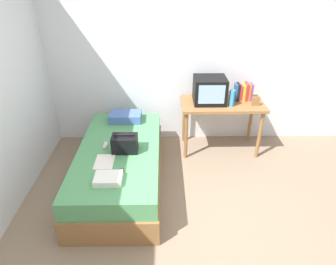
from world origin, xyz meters
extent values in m
plane|color=#84705B|center=(0.00, 0.00, 0.00)|extent=(8.00, 8.00, 0.00)
cube|color=silver|center=(0.00, 2.00, 1.30)|extent=(5.20, 0.10, 2.60)
cube|color=olive|center=(-0.82, 0.79, 0.15)|extent=(1.00, 2.00, 0.30)
cube|color=#4C935B|center=(-0.82, 0.79, 0.41)|extent=(0.97, 1.94, 0.22)
cube|color=olive|center=(0.57, 1.59, 0.75)|extent=(1.16, 0.60, 0.04)
cylinder|color=olive|center=(0.05, 1.35, 0.36)|extent=(0.05, 0.05, 0.73)
cylinder|color=olive|center=(1.09, 1.35, 0.36)|extent=(0.05, 0.05, 0.73)
cylinder|color=olive|center=(0.05, 1.83, 0.36)|extent=(0.05, 0.05, 0.73)
cylinder|color=olive|center=(1.09, 1.83, 0.36)|extent=(0.05, 0.05, 0.73)
cube|color=black|center=(0.37, 1.61, 0.95)|extent=(0.44, 0.38, 0.36)
cube|color=#8CB2E0|center=(0.37, 1.41, 0.96)|extent=(0.35, 0.01, 0.26)
cylinder|color=#3399DB|center=(0.66, 1.47, 0.88)|extent=(0.07, 0.07, 0.23)
cube|color=#2D5699|center=(0.76, 1.69, 0.88)|extent=(0.03, 0.14, 0.24)
cube|color=black|center=(0.79, 1.69, 0.89)|extent=(0.03, 0.15, 0.24)
cube|color=#B72D33|center=(0.83, 1.69, 0.87)|extent=(0.04, 0.14, 0.22)
cube|color=gold|center=(0.87, 1.69, 0.88)|extent=(0.04, 0.14, 0.23)
cube|color=#B72D33|center=(0.91, 1.69, 0.89)|extent=(0.04, 0.15, 0.25)
cube|color=#CC7233|center=(0.95, 1.69, 0.88)|extent=(0.03, 0.14, 0.23)
cube|color=#7A3D89|center=(0.98, 1.69, 0.89)|extent=(0.03, 0.13, 0.24)
cube|color=olive|center=(1.00, 1.48, 0.83)|extent=(0.11, 0.02, 0.13)
cube|color=#4766AD|center=(-0.81, 1.53, 0.58)|extent=(0.44, 0.28, 0.12)
cube|color=black|center=(-0.73, 0.73, 0.62)|extent=(0.30, 0.20, 0.20)
cylinder|color=black|center=(-0.73, 0.73, 0.74)|extent=(0.24, 0.02, 0.02)
cube|color=white|center=(-0.94, 0.50, 0.53)|extent=(0.21, 0.29, 0.01)
cube|color=black|center=(-0.72, 0.27, 0.53)|extent=(0.04, 0.16, 0.02)
cube|color=#B7B7BC|center=(-0.98, 0.84, 0.53)|extent=(0.04, 0.14, 0.02)
cube|color=white|center=(-0.84, 0.16, 0.56)|extent=(0.28, 0.22, 0.07)
camera|label=1|loc=(-0.26, -2.21, 2.43)|focal=31.28mm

